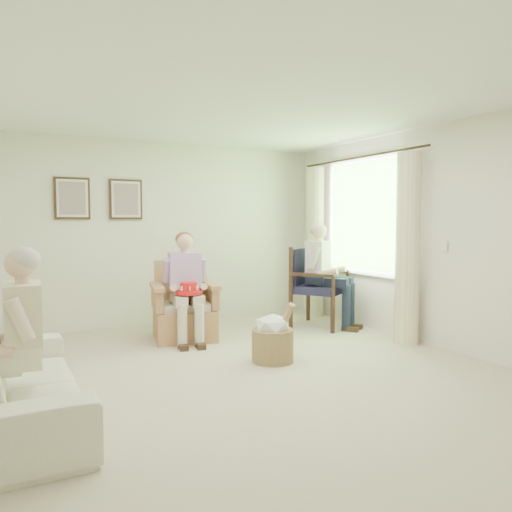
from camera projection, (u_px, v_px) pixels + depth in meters
name	position (u px, v px, depth m)	size (l,w,h in m)	color
floor	(242.00, 375.00, 4.80)	(5.50, 5.50, 0.00)	#C2B79C
back_wall	(157.00, 234.00, 7.14)	(5.00, 0.04, 2.60)	silver
front_wall	(507.00, 261.00, 2.29)	(5.00, 0.04, 2.60)	silver
right_wall	(432.00, 236.00, 5.88)	(0.04, 5.50, 2.60)	silver
ceiling	(242.00, 100.00, 4.62)	(5.00, 5.50, 0.02)	white
window	(363.00, 214.00, 6.90)	(0.13, 2.50, 1.63)	#2D6B23
curtain_left	(408.00, 249.00, 6.00)	(0.34, 0.34, 2.30)	beige
curtain_right	(315.00, 242.00, 7.73)	(0.34, 0.34, 2.30)	beige
framed_print_left	(72.00, 198.00, 6.54)	(0.45, 0.05, 0.55)	#382114
framed_print_right	(126.00, 199.00, 6.86)	(0.45, 0.05, 0.55)	#382114
wicker_armchair	(184.00, 314.00, 6.28)	(0.76, 0.76, 0.97)	#AE7F52
wood_armchair	(316.00, 283.00, 7.07)	(0.71, 0.67, 1.09)	black
sofa	(19.00, 381.00, 3.67)	(0.82, 2.09, 0.61)	silver
person_wicker	(187.00, 279.00, 6.14)	(0.40, 0.63, 1.32)	beige
person_dark	(324.00, 266.00, 6.90)	(0.40, 0.63, 1.43)	#171E33
person_sofa	(18.00, 329.00, 3.51)	(0.42, 0.62, 1.27)	beige
red_hat	(189.00, 290.00, 5.94)	(0.31, 0.31, 0.14)	red
hatbox	(273.00, 338.00, 5.25)	(0.52, 0.52, 0.65)	tan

